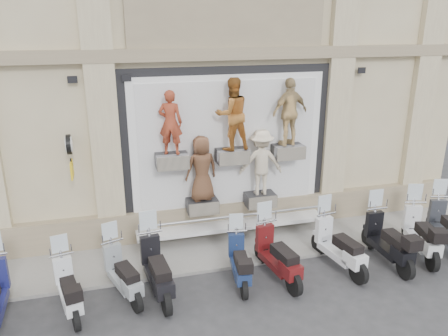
{
  "coord_description": "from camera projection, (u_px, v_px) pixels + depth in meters",
  "views": [
    {
      "loc": [
        -3.0,
        -7.69,
        5.61
      ],
      "look_at": [
        -0.4,
        1.9,
        2.25
      ],
      "focal_mm": 35.0,
      "sensor_mm": 36.0,
      "label": 1
    }
  ],
  "objects": [
    {
      "name": "building",
      "position": [
        194.0,
        8.0,
        14.05
      ],
      "size": [
        14.0,
        8.6,
        12.0
      ],
      "primitive_type": null,
      "color": "beige",
      "rests_on": "ground"
    },
    {
      "name": "sidewalk",
      "position": [
        237.0,
        244.0,
        11.48
      ],
      "size": [
        16.0,
        2.2,
        0.08
      ],
      "primitive_type": "cube",
      "color": "gray",
      "rests_on": "ground"
    },
    {
      "name": "scooter_b",
      "position": [
        67.0,
        280.0,
        8.67
      ],
      "size": [
        0.91,
        1.85,
        1.45
      ],
      "primitive_type": null,
      "rotation": [
        0.0,
        0.0,
        0.23
      ],
      "color": "silver",
      "rests_on": "ground"
    },
    {
      "name": "scooter_h",
      "position": [
        389.0,
        232.0,
        10.43
      ],
      "size": [
        0.61,
        2.04,
        1.65
      ],
      "primitive_type": null,
      "rotation": [
        0.0,
        0.0,
        -0.01
      ],
      "color": "black",
      "rests_on": "ground"
    },
    {
      "name": "scooter_f",
      "position": [
        278.0,
        246.0,
        9.8
      ],
      "size": [
        0.87,
        2.07,
        1.63
      ],
      "primitive_type": null,
      "rotation": [
        0.0,
        0.0,
        0.15
      ],
      "color": "#4E0D0E",
      "rests_on": "ground"
    },
    {
      "name": "scooter_i",
      "position": [
        423.0,
        225.0,
        10.78
      ],
      "size": [
        1.13,
        2.13,
        1.66
      ],
      "primitive_type": null,
      "rotation": [
        0.0,
        0.0,
        -0.27
      ],
      "color": "silver",
      "rests_on": "ground"
    },
    {
      "name": "scooter_d",
      "position": [
        156.0,
        259.0,
        9.2
      ],
      "size": [
        0.82,
        2.11,
        1.67
      ],
      "primitive_type": null,
      "rotation": [
        0.0,
        0.0,
        0.11
      ],
      "color": "black",
      "rests_on": "ground"
    },
    {
      "name": "scooter_e",
      "position": [
        240.0,
        254.0,
        9.68
      ],
      "size": [
        0.75,
        1.8,
        1.42
      ],
      "primitive_type": null,
      "rotation": [
        0.0,
        0.0,
        -0.14
      ],
      "color": "navy",
      "rests_on": "ground"
    },
    {
      "name": "clock_sign_bracket",
      "position": [
        70.0,
        150.0,
        9.96
      ],
      "size": [
        0.1,
        0.8,
        1.02
      ],
      "color": "black",
      "rests_on": "ground"
    },
    {
      "name": "guard_rail",
      "position": [
        238.0,
        231.0,
        11.25
      ],
      "size": [
        5.06,
        0.1,
        0.93
      ],
      "primitive_type": null,
      "color": "#9EA0A5",
      "rests_on": "ground"
    },
    {
      "name": "scooter_c",
      "position": [
        122.0,
        265.0,
        9.17
      ],
      "size": [
        1.1,
        1.91,
        1.49
      ],
      "primitive_type": null,
      "rotation": [
        0.0,
        0.0,
        0.33
      ],
      "color": "gray",
      "rests_on": "ground"
    },
    {
      "name": "ground",
      "position": [
        264.0,
        290.0,
        9.57
      ],
      "size": [
        90.0,
        90.0,
        0.0
      ],
      "primitive_type": "plane",
      "color": "#303032",
      "rests_on": "ground"
    },
    {
      "name": "shop_vitrine",
      "position": [
        235.0,
        150.0,
        11.33
      ],
      "size": [
        5.6,
        0.83,
        4.3
      ],
      "color": "black",
      "rests_on": "ground"
    },
    {
      "name": "scooter_g",
      "position": [
        340.0,
        237.0,
        10.21
      ],
      "size": [
        0.89,
        2.07,
        1.63
      ],
      "primitive_type": null,
      "rotation": [
        0.0,
        0.0,
        0.16
      ],
      "color": "silver",
      "rests_on": "ground"
    }
  ]
}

